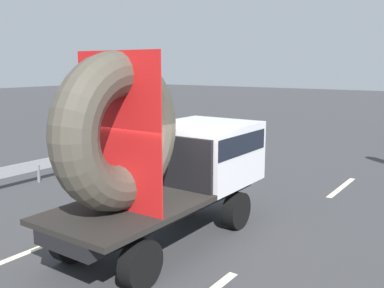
% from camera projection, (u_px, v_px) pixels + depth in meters
% --- Properties ---
extents(ground_plane, '(120.00, 120.00, 0.00)m').
position_uv_depth(ground_plane, '(160.00, 242.00, 8.78)').
color(ground_plane, '#38383A').
extents(flatbed_truck, '(2.02, 5.17, 3.82)m').
position_uv_depth(flatbed_truck, '(169.00, 155.00, 8.61)').
color(flatbed_truck, black).
rests_on(flatbed_truck, ground_plane).
extents(guardrail, '(0.10, 13.23, 0.71)m').
position_uv_depth(guardrail, '(144.00, 142.00, 17.17)').
color(guardrail, gray).
rests_on(guardrail, ground_plane).
extents(lane_dash_left_near, '(0.16, 2.27, 0.01)m').
position_uv_depth(lane_dash_left_near, '(46.00, 245.00, 8.61)').
color(lane_dash_left_near, beige).
rests_on(lane_dash_left_near, ground_plane).
extents(lane_dash_left_far, '(0.16, 2.84, 0.01)m').
position_uv_depth(lane_dash_left_far, '(237.00, 169.00, 15.00)').
color(lane_dash_left_far, beige).
rests_on(lane_dash_left_far, ground_plane).
extents(lane_dash_right_far, '(0.16, 2.45, 0.01)m').
position_uv_depth(lane_dash_right_far, '(342.00, 187.00, 12.69)').
color(lane_dash_right_far, beige).
rests_on(lane_dash_right_far, ground_plane).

